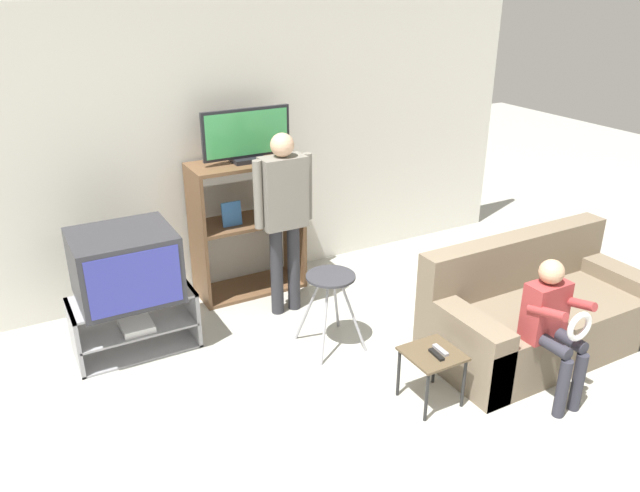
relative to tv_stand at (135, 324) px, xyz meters
The scene contains 12 objects.
wall_back 1.76m from the tv_stand, 36.80° to the left, with size 6.40×0.06×2.60m.
tv_stand is the anchor object (origin of this frame).
television_main 0.51m from the tv_stand, 131.62° to the left, with size 0.75×0.65×0.53m.
media_shelf 1.38m from the tv_stand, 24.12° to the left, with size 0.99×0.45×1.26m.
television_flat 1.83m from the tv_stand, 23.10° to the left, with size 0.81×0.20×0.47m.
folding_stool 1.58m from the tv_stand, 26.27° to the right, with size 0.43×0.46×0.63m.
snack_table 2.33m from the tv_stand, 45.28° to the right, with size 0.37×0.37×0.40m.
remote_control_black 2.37m from the tv_stand, 46.09° to the right, with size 0.04×0.14×0.02m, color black.
remote_control_white 2.39m from the tv_stand, 44.54° to the right, with size 0.04×0.14×0.02m, color gray.
couch 3.18m from the tv_stand, 28.04° to the right, with size 1.82×0.86×0.87m.
person_standing_adult 1.52m from the tv_stand, ahead, with size 0.53×0.20×1.61m.
person_seated_child 3.13m from the tv_stand, 39.83° to the right, with size 0.33×0.43×1.03m.
Camera 1 is at (-1.90, -1.92, 2.77)m, focal length 35.00 mm.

